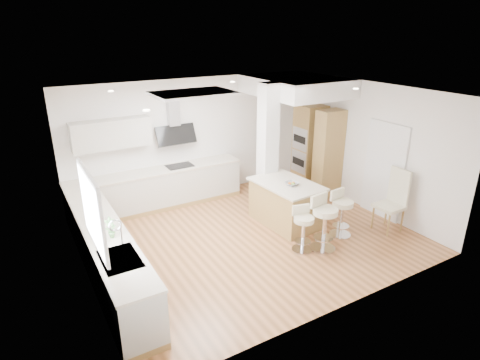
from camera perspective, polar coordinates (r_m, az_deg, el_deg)
ground at (r=7.97m, az=1.26°, el=-8.02°), size 6.00×6.00×0.00m
ceiling at (r=7.97m, az=1.26°, el=-8.02°), size 6.00×5.00×0.02m
wall_back at (r=9.51m, az=-6.63°, el=5.85°), size 6.00×0.04×2.80m
wall_left at (r=6.45m, az=-22.00°, el=-3.15°), size 0.04×5.00×2.80m
wall_right at (r=9.26m, az=17.40°, el=4.59°), size 0.04×5.00×2.80m
skylight at (r=7.21m, az=-6.61°, el=12.11°), size 4.10×2.10×0.06m
window_left at (r=5.52m, az=-20.38°, el=-3.65°), size 0.06×1.28×1.07m
doorway_right at (r=8.99m, az=19.79°, el=1.12°), size 0.05×1.00×2.10m
counter_left at (r=7.10m, az=-18.88°, el=-8.96°), size 0.63×4.50×1.35m
counter_back at (r=9.17m, az=-10.95°, el=0.37°), size 3.62×0.63×2.50m
pillar at (r=8.70m, az=3.96°, el=4.48°), size 0.35×0.35×2.80m
soffit at (r=9.41m, az=8.00°, el=13.09°), size 1.78×2.20×0.40m
oven_column at (r=9.97m, az=10.78°, el=4.23°), size 0.63×1.21×2.10m
peninsula at (r=8.36m, az=6.54°, el=-3.25°), size 1.08×1.54×0.97m
bar_stool_a at (r=7.39m, az=8.96°, el=-6.53°), size 0.46×0.46×0.86m
bar_stool_b at (r=7.45m, az=11.84°, el=-5.58°), size 0.53×0.53×1.05m
bar_stool_c at (r=8.04m, az=14.22°, el=-4.26°), size 0.46×0.46×0.94m
dining_chair at (r=8.54m, az=21.06°, el=-2.39°), size 0.50×0.50×1.27m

